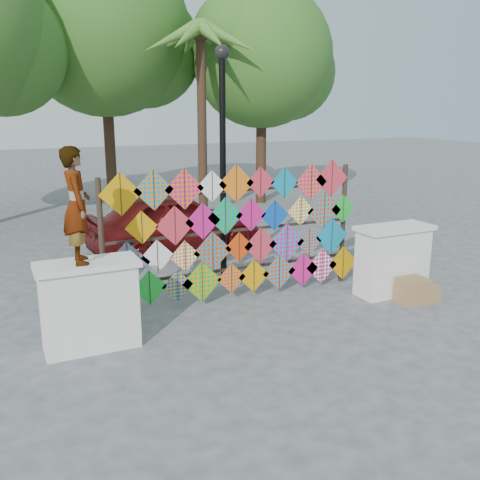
# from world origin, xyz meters

# --- Properties ---
(ground) EXTENTS (80.00, 80.00, 0.00)m
(ground) POSITION_xyz_m (0.00, 0.00, 0.00)
(ground) COLOR gray
(ground) RESTS_ON ground
(parapet_left) EXTENTS (1.40, 0.65, 1.28)m
(parapet_left) POSITION_xyz_m (-2.70, -0.20, 0.65)
(parapet_left) COLOR white
(parapet_left) RESTS_ON ground
(parapet_right) EXTENTS (1.40, 0.65, 1.28)m
(parapet_right) POSITION_xyz_m (2.70, -0.20, 0.65)
(parapet_right) COLOR white
(parapet_right) RESTS_ON ground
(kite_rack) EXTENTS (4.89, 0.24, 2.41)m
(kite_rack) POSITION_xyz_m (0.11, 0.72, 1.22)
(kite_rack) COLOR #30211A
(kite_rack) RESTS_ON ground
(tree_mid) EXTENTS (6.30, 5.60, 8.61)m
(tree_mid) POSITION_xyz_m (0.11, 11.03, 5.77)
(tree_mid) COLOR #412A1C
(tree_mid) RESTS_ON ground
(tree_east) EXTENTS (5.40, 4.80, 7.42)m
(tree_east) POSITION_xyz_m (5.09, 9.53, 4.99)
(tree_east) COLOR #412A1C
(tree_east) RESTS_ON ground
(palm_tree) EXTENTS (3.62, 3.62, 5.83)m
(palm_tree) POSITION_xyz_m (2.20, 8.00, 4.95)
(palm_tree) COLOR #412A1C
(palm_tree) RESTS_ON ground
(vendor_woman) EXTENTS (0.40, 0.59, 1.58)m
(vendor_woman) POSITION_xyz_m (-2.77, -0.20, 2.07)
(vendor_woman) COLOR #99999E
(vendor_woman) RESTS_ON parapet_left
(sedan) EXTENTS (4.28, 2.03, 1.41)m
(sedan) POSITION_xyz_m (0.08, 4.40, 0.71)
(sedan) COLOR #5E1010
(sedan) RESTS_ON ground
(lamppost) EXTENTS (0.28, 0.28, 4.46)m
(lamppost) POSITION_xyz_m (0.30, 2.00, 2.69)
(lamppost) COLOR black
(lamppost) RESTS_ON ground
(cardboard_box_near) EXTENTS (0.49, 0.44, 0.44)m
(cardboard_box_near) POSITION_xyz_m (2.73, -0.73, 0.22)
(cardboard_box_near) COLOR #AC7953
(cardboard_box_near) RESTS_ON ground
(cardboard_box_far) EXTENTS (0.34, 0.32, 0.29)m
(cardboard_box_far) POSITION_xyz_m (3.03, -0.79, 0.15)
(cardboard_box_far) COLOR #AC7953
(cardboard_box_far) RESTS_ON ground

